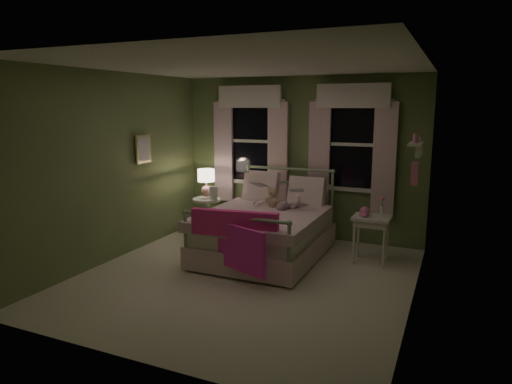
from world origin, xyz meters
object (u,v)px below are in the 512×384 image
at_px(nightstand_left, 207,212).
at_px(bed, 265,231).
at_px(nightstand_right, 372,224).
at_px(child_left, 260,188).
at_px(teddy_bear, 273,199).
at_px(child_right, 295,188).
at_px(table_lamp, 206,180).

bearing_deg(nightstand_left, bed, -22.28).
bearing_deg(nightstand_right, child_left, 177.27).
relative_size(bed, teddy_bear, 6.52).
relative_size(child_right, teddy_bear, 2.38).
xyz_separation_m(child_left, child_right, (0.56, 0.00, 0.03)).
bearing_deg(child_left, child_right, 166.98).
bearing_deg(nightstand_right, nightstand_left, 176.54).
bearing_deg(child_left, teddy_bear, 137.48).
xyz_separation_m(child_right, nightstand_left, (-1.54, 0.08, -0.52)).
relative_size(bed, table_lamp, 4.53).
distance_m(bed, child_right, 0.77).
distance_m(child_right, table_lamp, 1.54).
xyz_separation_m(bed, child_right, (0.29, 0.43, 0.57)).
xyz_separation_m(nightstand_left, table_lamp, (0.00, 0.00, 0.54)).
distance_m(bed, teddy_bear, 0.50).
xyz_separation_m(bed, teddy_bear, (0.01, 0.27, 0.42)).
height_order(teddy_bear, nightstand_left, teddy_bear).
height_order(teddy_bear, nightstand_right, teddy_bear).
height_order(child_left, nightstand_right, child_left).
relative_size(child_right, nightstand_left, 1.14).
bearing_deg(teddy_bear, nightstand_right, 3.10).
height_order(child_left, nightstand_left, child_left).
bearing_deg(teddy_bear, nightstand_left, 169.24).
distance_m(child_right, nightstand_left, 1.63).
bearing_deg(bed, table_lamp, 157.72).
bearing_deg(table_lamp, nightstand_right, -3.46).
distance_m(child_left, nightstand_right, 1.74).
bearing_deg(bed, teddy_bear, 88.85).
bearing_deg(nightstand_right, table_lamp, 176.54).
relative_size(bed, nightstand_left, 3.13).
height_order(bed, nightstand_left, bed).
xyz_separation_m(table_lamp, nightstand_right, (2.68, -0.16, -0.40)).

